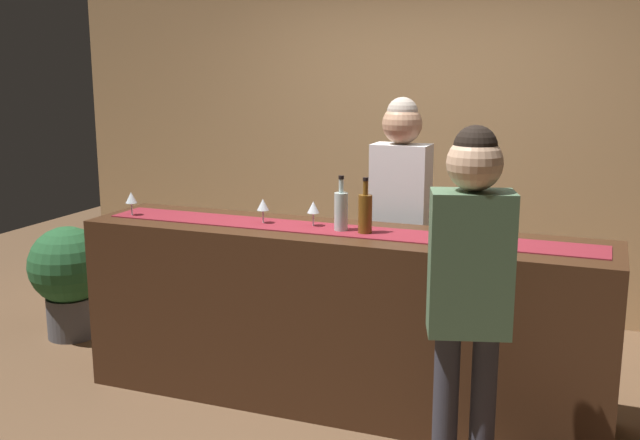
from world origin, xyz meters
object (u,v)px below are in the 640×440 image
(wine_glass_mid_counter, at_px, (313,208))
(potted_plant_tall, at_px, (68,274))
(customer_sipping, at_px, (470,278))
(wine_bottle_clear, at_px, (341,211))
(wine_glass_near_customer, at_px, (263,205))
(wine_glass_far_end, at_px, (131,198))
(wine_bottle_amber, at_px, (365,213))
(bartender, at_px, (400,205))

(wine_glass_mid_counter, bearing_deg, potted_plant_tall, 172.31)
(wine_glass_mid_counter, distance_m, customer_sipping, 1.23)
(wine_bottle_clear, height_order, potted_plant_tall, wine_bottle_clear)
(wine_bottle_clear, relative_size, wine_glass_near_customer, 2.10)
(wine_bottle_clear, relative_size, potted_plant_tall, 0.38)
(wine_glass_far_end, distance_m, customer_sipping, 2.20)
(wine_glass_mid_counter, distance_m, wine_glass_far_end, 1.12)
(wine_bottle_amber, bearing_deg, bartender, 87.27)
(wine_glass_near_customer, bearing_deg, wine_glass_far_end, -174.32)
(wine_bottle_clear, bearing_deg, potted_plant_tall, 171.71)
(wine_glass_mid_counter, height_order, customer_sipping, customer_sipping)
(wine_bottle_amber, xyz_separation_m, bartender, (0.03, 0.60, -0.07))
(wine_glass_near_customer, xyz_separation_m, wine_glass_far_end, (-0.82, -0.08, 0.00))
(bartender, distance_m, customer_sipping, 1.43)
(customer_sipping, bearing_deg, potted_plant_tall, 144.92)
(wine_glass_mid_counter, bearing_deg, bartender, 57.35)
(wine_bottle_clear, distance_m, wine_bottle_amber, 0.14)
(wine_glass_mid_counter, relative_size, potted_plant_tall, 0.18)
(bartender, distance_m, potted_plant_tall, 2.38)
(wine_bottle_amber, relative_size, bartender, 0.18)
(wine_bottle_clear, distance_m, potted_plant_tall, 2.24)
(wine_glass_far_end, relative_size, potted_plant_tall, 0.18)
(wine_glass_far_end, xyz_separation_m, bartender, (1.46, 0.66, -0.06))
(wine_glass_far_end, bearing_deg, wine_bottle_clear, 2.93)
(wine_bottle_clear, xyz_separation_m, customer_sipping, (0.81, -0.68, -0.10))
(wine_bottle_clear, xyz_separation_m, wine_bottle_amber, (0.14, -0.01, 0.00))
(wine_glass_near_customer, relative_size, potted_plant_tall, 0.18)
(bartender, bearing_deg, wine_glass_near_customer, 43.35)
(wine_bottle_amber, distance_m, wine_glass_far_end, 1.43)
(wine_bottle_amber, height_order, wine_glass_far_end, wine_bottle_amber)
(wine_glass_far_end, distance_m, bartender, 1.60)
(wine_glass_near_customer, xyz_separation_m, bartender, (0.64, 0.57, -0.06))
(wine_bottle_amber, height_order, potted_plant_tall, wine_bottle_amber)
(wine_glass_near_customer, distance_m, customer_sipping, 1.46)
(wine_glass_near_customer, relative_size, customer_sipping, 0.09)
(wine_bottle_amber, distance_m, potted_plant_tall, 2.37)
(wine_glass_mid_counter, distance_m, potted_plant_tall, 2.06)
(wine_glass_mid_counter, bearing_deg, wine_glass_far_end, -174.21)
(wine_glass_mid_counter, xyz_separation_m, bartender, (0.35, 0.54, -0.06))
(wine_glass_near_customer, height_order, wine_glass_far_end, same)
(wine_glass_near_customer, xyz_separation_m, potted_plant_tall, (-1.64, 0.29, -0.65))
(wine_glass_near_customer, distance_m, potted_plant_tall, 1.79)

